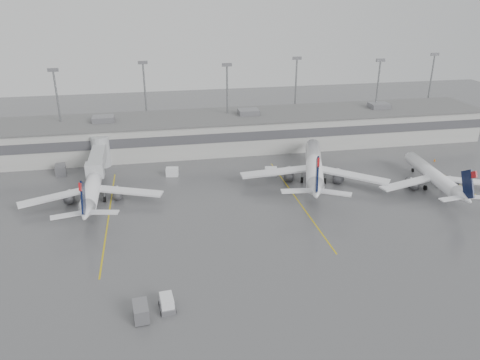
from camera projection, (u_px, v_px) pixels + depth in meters
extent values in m
plane|color=#545456|center=(228.00, 282.00, 64.44)|extent=(260.00, 260.00, 0.00)
cube|color=#B0B0AB|center=(189.00, 134.00, 115.50)|extent=(150.00, 16.00, 8.00)
cube|color=#47474C|center=(192.00, 140.00, 107.82)|extent=(150.00, 0.15, 2.20)
cube|color=#606060|center=(188.00, 118.00, 113.95)|extent=(152.00, 17.00, 0.30)
cube|color=slate|center=(379.00, 106.00, 122.37)|extent=(5.00, 4.00, 1.30)
cylinder|color=gray|center=(60.00, 114.00, 109.79)|extent=(0.44, 0.44, 20.00)
cube|color=slate|center=(53.00, 70.00, 105.87)|extent=(2.40, 0.50, 0.80)
cylinder|color=gray|center=(146.00, 103.00, 120.07)|extent=(0.44, 0.44, 20.00)
cube|color=slate|center=(143.00, 63.00, 116.16)|extent=(2.40, 0.50, 0.80)
cylinder|color=gray|center=(227.00, 106.00, 116.76)|extent=(0.44, 0.44, 20.00)
cube|color=slate|center=(227.00, 65.00, 112.84)|extent=(2.40, 0.50, 0.80)
cylinder|color=gray|center=(295.00, 97.00, 127.04)|extent=(0.44, 0.44, 20.00)
cube|color=slate|center=(297.00, 58.00, 123.13)|extent=(2.40, 0.50, 0.80)
cylinder|color=gray|center=(376.00, 99.00, 123.72)|extent=(0.44, 0.44, 20.00)
cube|color=slate|center=(381.00, 60.00, 119.81)|extent=(2.40, 0.50, 0.80)
cylinder|color=gray|center=(429.00, 91.00, 134.01)|extent=(0.44, 0.44, 20.00)
cube|color=slate|center=(435.00, 54.00, 130.10)|extent=(2.40, 0.50, 0.80)
cylinder|color=#ADB0B3|center=(101.00, 151.00, 104.87)|extent=(4.00, 4.00, 7.00)
cube|color=#ADB0B3|center=(98.00, 157.00, 98.66)|extent=(2.80, 13.00, 2.60)
cube|color=#ADB0B3|center=(95.00, 170.00, 91.86)|extent=(3.40, 2.40, 3.00)
cylinder|color=gray|center=(96.00, 184.00, 92.98)|extent=(0.70, 0.70, 2.80)
cube|color=black|center=(97.00, 189.00, 93.38)|extent=(2.20, 1.20, 0.70)
cube|color=gold|center=(109.00, 216.00, 83.15)|extent=(0.25, 40.00, 0.01)
cube|color=gold|center=(297.00, 200.00, 89.25)|extent=(0.25, 40.00, 0.01)
cube|color=gold|center=(462.00, 186.00, 95.34)|extent=(0.25, 40.00, 0.01)
cylinder|color=white|center=(93.00, 185.00, 88.75)|extent=(3.02, 21.19, 2.89)
cone|color=white|center=(98.00, 163.00, 99.55)|extent=(2.90, 2.71, 2.89)
cone|color=white|center=(86.00, 212.00, 77.01)|extent=(2.92, 4.83, 2.89)
cube|color=white|center=(54.00, 197.00, 85.39)|extent=(12.66, 6.31, 0.34)
cube|color=white|center=(129.00, 191.00, 87.81)|extent=(12.68, 6.18, 0.34)
cube|color=black|center=(83.00, 198.00, 75.50)|extent=(0.32, 5.42, 6.29)
cube|color=#AD0D12|center=(80.00, 187.00, 73.41)|extent=(0.30, 1.95, 1.83)
cylinder|color=black|center=(98.00, 180.00, 97.53)|extent=(0.34, 0.87, 0.87)
cylinder|color=black|center=(82.00, 201.00, 87.54)|extent=(0.44, 1.06, 1.06)
cylinder|color=black|center=(105.00, 199.00, 88.27)|extent=(0.44, 1.06, 1.06)
cylinder|color=white|center=(314.00, 164.00, 97.68)|extent=(10.70, 24.29, 3.33)
cone|color=white|center=(313.00, 144.00, 110.31)|extent=(4.13, 3.99, 3.33)
cone|color=white|center=(316.00, 191.00, 83.96)|extent=(4.88, 6.31, 3.33)
cube|color=white|center=(276.00, 172.00, 96.05)|extent=(14.45, 2.91, 0.39)
cube|color=white|center=(353.00, 175.00, 94.29)|extent=(13.40, 10.82, 0.39)
cube|color=black|center=(317.00, 175.00, 82.22)|extent=(2.24, 6.06, 7.27)
cube|color=#AD0D12|center=(318.00, 163.00, 79.78)|extent=(1.01, 2.24, 2.11)
cylinder|color=black|center=(312.00, 161.00, 107.94)|extent=(0.68, 1.07, 1.00)
cylinder|color=black|center=(302.00, 180.00, 96.95)|extent=(0.85, 1.32, 1.22)
cylinder|color=black|center=(325.00, 181.00, 96.42)|extent=(0.85, 1.32, 1.22)
cylinder|color=white|center=(432.00, 174.00, 94.31)|extent=(4.50, 19.83, 2.68)
cone|color=white|center=(408.00, 156.00, 104.51)|extent=(2.90, 2.74, 2.68)
cone|color=white|center=(464.00, 197.00, 83.25)|extent=(3.09, 4.70, 2.68)
cube|color=white|center=(407.00, 183.00, 91.73)|extent=(11.85, 4.82, 0.31)
cube|color=white|center=(467.00, 181.00, 92.85)|extent=(11.59, 6.74, 0.31)
cube|color=black|center=(468.00, 184.00, 81.84)|extent=(0.73, 5.04, 5.85)
cube|color=#AD0D12|center=(474.00, 175.00, 79.88)|extent=(0.44, 1.83, 1.70)
cylinder|color=black|center=(413.00, 170.00, 102.59)|extent=(0.39, 0.83, 0.80)
cylinder|color=black|center=(425.00, 188.00, 93.34)|extent=(0.49, 1.02, 0.98)
cylinder|color=black|center=(443.00, 187.00, 93.68)|extent=(0.49, 1.02, 0.98)
cube|color=white|center=(167.00, 303.00, 58.72)|extent=(1.81, 2.67, 1.90)
cube|color=slate|center=(167.00, 307.00, 58.94)|extent=(2.06, 3.11, 0.74)
cylinder|color=black|center=(159.00, 303.00, 59.69)|extent=(0.29, 0.61, 0.59)
cylinder|color=black|center=(173.00, 301.00, 60.13)|extent=(0.29, 0.61, 0.59)
cylinder|color=black|center=(162.00, 314.00, 57.82)|extent=(0.29, 0.61, 0.59)
cylinder|color=black|center=(175.00, 311.00, 58.26)|extent=(0.29, 0.61, 0.59)
cube|color=slate|center=(141.00, 311.00, 57.03)|extent=(2.08, 3.29, 1.91)
cylinder|color=black|center=(134.00, 312.00, 58.11)|extent=(0.31, 0.65, 0.63)
cylinder|color=black|center=(149.00, 321.00, 56.53)|extent=(0.31, 0.65, 0.63)
cube|color=white|center=(172.00, 172.00, 100.30)|extent=(2.81, 2.11, 1.82)
cube|color=white|center=(271.00, 171.00, 100.48)|extent=(2.81, 2.11, 1.81)
cube|color=slate|center=(61.00, 170.00, 101.04)|extent=(2.57, 3.67, 2.14)
cone|color=orange|center=(83.00, 199.00, 88.73)|extent=(0.49, 0.49, 0.78)
cone|color=orange|center=(247.00, 174.00, 100.51)|extent=(0.41, 0.41, 0.66)
cone|color=orange|center=(435.00, 160.00, 108.85)|extent=(0.42, 0.42, 0.66)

